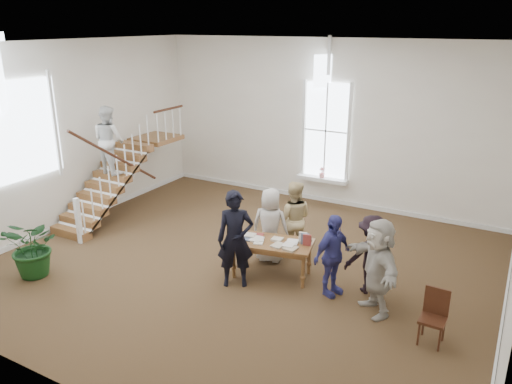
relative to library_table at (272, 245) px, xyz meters
The scene contains 12 objects.
ground 1.03m from the library_table, 165.70° to the left, with size 10.00×10.00×0.00m, color #402C19.
room_shell 4.65m from the library_table, 99.34° to the left, with size 10.49×10.00×10.00m.
staircase 5.27m from the library_table, 169.54° to the left, with size 1.10×4.10×2.92m.
library_table is the anchor object (origin of this frame).
police_officer 0.85m from the library_table, 125.28° to the right, with size 0.70×0.46×1.92m, color black.
elderly_woman 0.71m from the library_table, 120.81° to the left, with size 0.79×0.51×1.62m, color #BCB6AE.
person_yellow 1.12m from the library_table, 93.05° to the left, with size 0.82×0.64×1.69m, color #DCC489.
woman_cluster_a 1.30m from the library_table, ahead, with size 0.93×0.39×1.59m, color #383987.
woman_cluster_b 1.93m from the library_table, 10.68° to the left, with size 0.99×0.57×1.54m, color black.
woman_cluster_c 2.22m from the library_table, ahead, with size 1.63×0.52×1.76m, color beige.
floor_plant 4.75m from the library_table, 151.04° to the right, with size 1.13×0.98×1.26m, color #123913.
side_chair 3.32m from the library_table, 11.89° to the right, with size 0.40×0.40×0.91m.
Camera 1 is at (4.86, -8.24, 4.88)m, focal length 35.00 mm.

